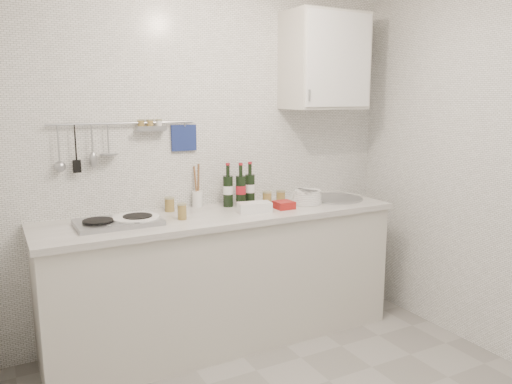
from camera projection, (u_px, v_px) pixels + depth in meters
back_wall at (205, 159)px, 3.57m from camera, size 3.00×0.02×2.50m
counter at (224, 281)px, 3.46m from camera, size 2.44×0.64×0.96m
wall_rail at (121, 138)px, 3.23m from camera, size 0.98×0.09×0.34m
wall_cabinet at (325, 61)px, 3.70m from camera, size 0.60×0.38×0.70m
plate_stack_hob at (135, 220)px, 3.09m from camera, size 0.31×0.31×0.04m
plate_stack_sink at (307, 197)px, 3.67m from camera, size 0.26×0.24×0.10m
wine_bottles at (240, 184)px, 3.55m from camera, size 0.24×0.11×0.31m
butter_dish at (254, 207)px, 3.37m from camera, size 0.24×0.15×0.07m
strawberry_punnet at (284, 205)px, 3.48m from camera, size 0.13×0.13×0.05m
utensil_crock at (197, 197)px, 3.53m from camera, size 0.08×0.08×0.31m
jar_a at (170, 204)px, 3.40m from camera, size 0.07×0.07×0.10m
jar_b at (281, 196)px, 3.74m from camera, size 0.07×0.07×0.08m
jar_c at (267, 198)px, 3.63m from camera, size 0.07×0.07×0.09m
jar_d at (182, 211)px, 3.17m from camera, size 0.06×0.06×0.10m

